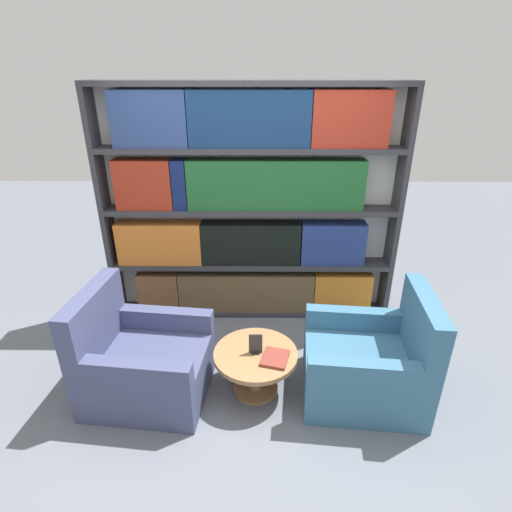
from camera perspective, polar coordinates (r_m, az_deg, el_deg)
The scene contains 7 objects.
ground_plane at distance 3.53m, azimuth -1.06°, elevation -19.27°, with size 14.00×14.00×0.00m, color slate.
bookshelf at distance 4.04m, azimuth -1.11°, elevation 6.64°, with size 2.96×0.30×2.38m.
armchair_left at distance 3.50m, azimuth -15.98°, elevation -14.36°, with size 1.02×0.91×0.94m.
armchair_right at distance 3.48m, azimuth 15.96°, elevation -14.60°, with size 1.01×0.90×0.94m.
coffee_table at distance 3.39m, azimuth -0.06°, elevation -15.06°, with size 0.69×0.69×0.39m.
table_sign at distance 3.27m, azimuth -0.06°, elevation -12.58°, with size 0.11×0.06×0.18m.
stray_book at distance 3.25m, azimuth 2.73°, elevation -14.35°, with size 0.25×0.27×0.02m.
Camera 1 is at (0.08, -2.52, 2.47)m, focal length 28.00 mm.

